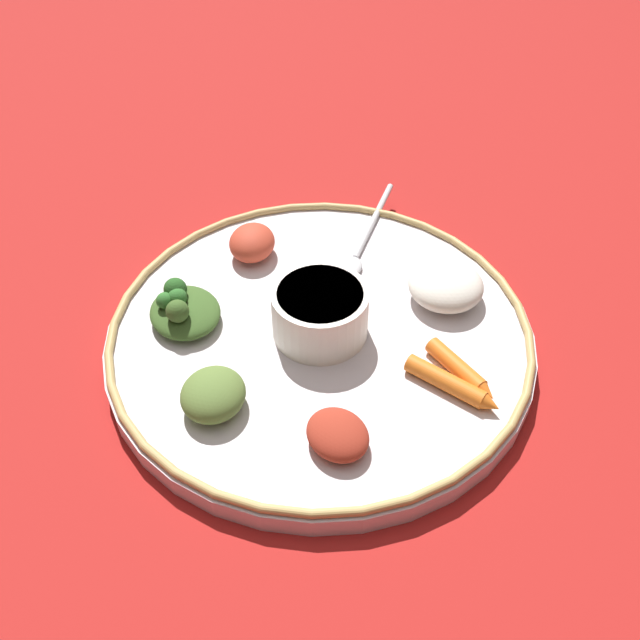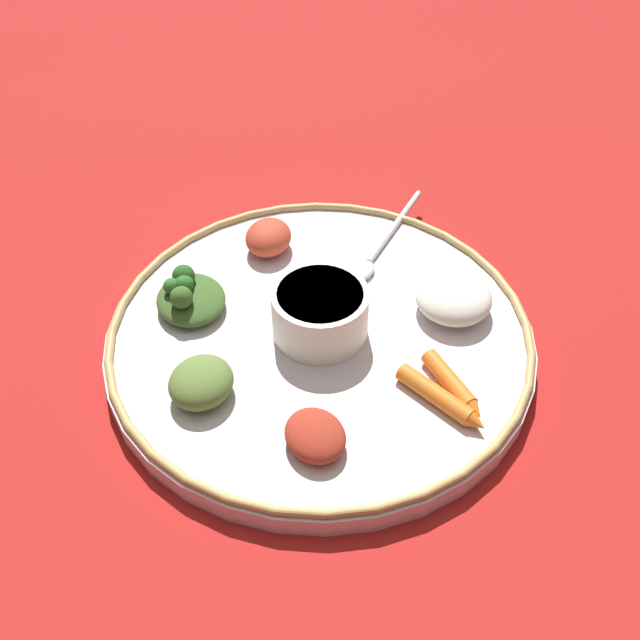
# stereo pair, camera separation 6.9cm
# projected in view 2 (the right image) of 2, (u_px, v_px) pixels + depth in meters

# --- Properties ---
(ground_plane) EXTENTS (2.40, 2.40, 0.00)m
(ground_plane) POSITION_uv_depth(u_px,v_px,m) (320.00, 346.00, 0.71)
(ground_plane) COLOR maroon
(platter) EXTENTS (0.41, 0.41, 0.02)m
(platter) POSITION_uv_depth(u_px,v_px,m) (320.00, 339.00, 0.70)
(platter) COLOR silver
(platter) RESTS_ON ground_plane
(platter_rim) EXTENTS (0.40, 0.40, 0.01)m
(platter_rim) POSITION_uv_depth(u_px,v_px,m) (320.00, 329.00, 0.70)
(platter_rim) COLOR tan
(platter_rim) RESTS_ON platter
(center_bowl) EXTENTS (0.09, 0.09, 0.05)m
(center_bowl) POSITION_uv_depth(u_px,v_px,m) (320.00, 311.00, 0.68)
(center_bowl) COLOR silver
(center_bowl) RESTS_ON platter
(spoon) EXTENTS (0.14, 0.12, 0.01)m
(spoon) POSITION_uv_depth(u_px,v_px,m) (379.00, 248.00, 0.78)
(spoon) COLOR silver
(spoon) RESTS_ON platter
(greens_pile) EXTENTS (0.08, 0.07, 0.04)m
(greens_pile) POSITION_uv_depth(u_px,v_px,m) (189.00, 296.00, 0.71)
(greens_pile) COLOR #385623
(greens_pile) RESTS_ON platter
(carrot_near_spoon) EXTENTS (0.08, 0.06, 0.02)m
(carrot_near_spoon) POSITION_uv_depth(u_px,v_px,m) (441.00, 398.00, 0.63)
(carrot_near_spoon) COLOR orange
(carrot_near_spoon) RESTS_ON platter
(carrot_outer) EXTENTS (0.08, 0.03, 0.02)m
(carrot_outer) POSITION_uv_depth(u_px,v_px,m) (453.00, 384.00, 0.64)
(carrot_outer) COLOR orange
(carrot_outer) RESTS_ON platter
(mound_berbere_red) EXTENTS (0.07, 0.07, 0.03)m
(mound_berbere_red) POSITION_uv_depth(u_px,v_px,m) (268.00, 237.00, 0.77)
(mound_berbere_red) COLOR #B73D28
(mound_berbere_red) RESTS_ON platter
(mound_collards) EXTENTS (0.08, 0.08, 0.03)m
(mound_collards) POSITION_uv_depth(u_px,v_px,m) (201.00, 382.00, 0.63)
(mound_collards) COLOR #567033
(mound_collards) RESTS_ON platter
(mound_beet) EXTENTS (0.07, 0.06, 0.02)m
(mound_beet) POSITION_uv_depth(u_px,v_px,m) (315.00, 435.00, 0.60)
(mound_beet) COLOR maroon
(mound_beet) RESTS_ON platter
(mound_rice_white) EXTENTS (0.09, 0.09, 0.03)m
(mound_rice_white) POSITION_uv_depth(u_px,v_px,m) (455.00, 300.00, 0.70)
(mound_rice_white) COLOR silver
(mound_rice_white) RESTS_ON platter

